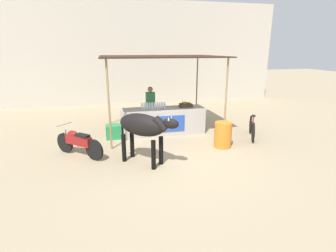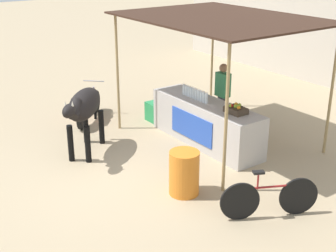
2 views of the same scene
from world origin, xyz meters
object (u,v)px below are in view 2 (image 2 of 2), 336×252
Objects in this scene: fruit_crate at (236,109)px; cow at (84,107)px; motorcycle_parked at (89,104)px; stall_counter at (206,123)px; water_barrel at (184,173)px; vendor_behind_counter at (222,97)px; cooler_box at (158,112)px; bicycle_leaning at (269,198)px.

fruit_crate is 0.28× the size of cow.
fruit_crate is 4.05m from motorcycle_parked.
water_barrel is at bearing -48.72° from stall_counter.
motorcycle_parked is at bearing 151.88° from cow.
vendor_behind_counter reaches higher than stall_counter.
cooler_box is at bearing 106.71° from cow.
cooler_box is 2.56m from cow.
fruit_crate reaches higher than bicycle_leaning.
cooler_box is 0.38× the size of cow.
bicycle_leaning is at bearing 25.15° from water_barrel.
cow reaches higher than motorcycle_parked.
motorcycle_parked is (-2.51, -2.23, -0.42)m from vendor_behind_counter.
motorcycle_parked is at bearing 176.15° from water_barrel.
vendor_behind_counter is at bearing 113.16° from stall_counter.
fruit_crate is 1.40m from vendor_behind_counter.
cooler_box is at bearing -176.69° from fruit_crate.
bicycle_leaning is (4.72, -1.01, 0.11)m from cooler_box.
cow reaches higher than water_barrel.
cow is at bearing -28.12° from motorcycle_parked.
cow is at bearing -113.30° from stall_counter.
bicycle_leaning reaches higher than water_barrel.
vendor_behind_counter is 3.81m from bicycle_leaning.
water_barrel is at bearing -154.85° from bicycle_leaning.
stall_counter is 3.19m from motorcycle_parked.
cow reaches higher than bicycle_leaning.
stall_counter is 0.90m from vendor_behind_counter.
water_barrel is at bearing 14.17° from cow.
fruit_crate is 2.49m from bicycle_leaning.
stall_counter reaches higher than cooler_box.
cooler_box is at bearing -176.82° from stall_counter.
water_barrel is (3.30, -1.68, 0.17)m from cooler_box.
vendor_behind_counter is 1.77m from cooler_box.
fruit_crate is 0.73× the size of cooler_box.
cow is 2.11m from motorcycle_parked.
water_barrel is at bearing -3.85° from motorcycle_parked.
vendor_behind_counter is 1.20× the size of motorcycle_parked.
cooler_box is at bearing 153.10° from water_barrel.
cow is (-2.60, -0.66, 0.63)m from water_barrel.
motorcycle_parked is (-3.70, -1.53, -0.61)m from fruit_crate.
water_barrel is at bearing -26.90° from cooler_box.
vendor_behind_counter is at bearing 150.52° from bicycle_leaning.
water_barrel is at bearing -53.36° from vendor_behind_counter.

